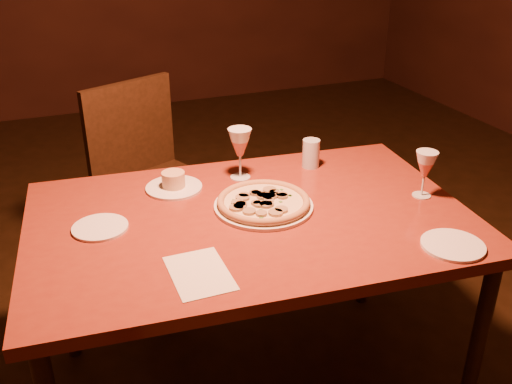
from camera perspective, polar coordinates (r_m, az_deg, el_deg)
name	(u,v)px	position (r m, az deg, el deg)	size (l,w,h in m)	color
floor	(236,352)	(2.48, -2.04, -15.68)	(7.00, 7.00, 0.00)	#301D10
dining_table	(251,233)	(1.90, -0.54, -4.13)	(1.51, 1.05, 0.76)	maroon
chair_far	(151,176)	(2.71, -10.43, 1.60)	(0.61, 0.61, 0.97)	black
pizza_plate	(264,202)	(1.90, 0.76, -1.05)	(0.33, 0.33, 0.04)	silver
ramekin_saucer	(174,183)	(2.05, -8.23, 0.85)	(0.20, 0.20, 0.06)	silver
wine_glass_far	(240,154)	(2.09, -1.61, 3.85)	(0.09, 0.09, 0.19)	#B75A4C
wine_glass_right	(424,174)	(2.04, 16.49, 1.72)	(0.08, 0.08, 0.17)	#B75A4C
water_tumbler	(311,153)	(2.21, 5.52, 3.86)	(0.07, 0.07, 0.11)	#AEB8BE
side_plate_left	(100,227)	(1.85, -15.33, -3.44)	(0.17, 0.17, 0.01)	silver
side_plate_near	(453,245)	(1.79, 19.08, -5.06)	(0.19, 0.19, 0.01)	silver
menu_card	(199,273)	(1.59, -5.67, -8.07)	(0.15, 0.23, 0.00)	beige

